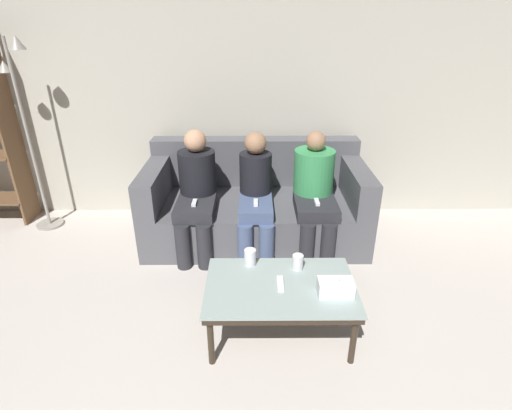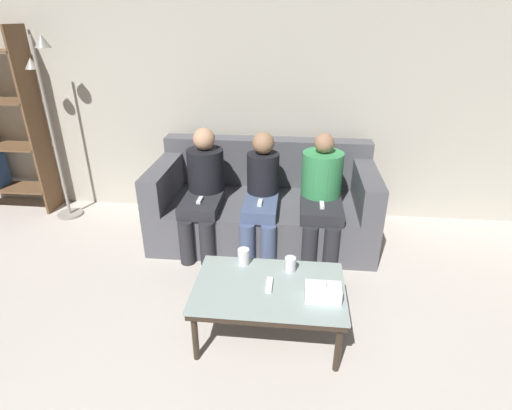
# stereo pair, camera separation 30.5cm
# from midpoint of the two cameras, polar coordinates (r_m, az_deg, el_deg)

# --- Properties ---
(wall_back) EXTENTS (12.00, 0.06, 2.60)m
(wall_back) POSITION_cam_midpoint_polar(r_m,az_deg,el_deg) (4.09, 4.17, 16.01)
(wall_back) COLOR #B7B2A3
(wall_back) RESTS_ON ground_plane
(couch) EXTENTS (2.03, 0.99, 0.88)m
(couch) POSITION_cam_midpoint_polar(r_m,az_deg,el_deg) (3.85, 3.39, -0.00)
(couch) COLOR #515156
(couch) RESTS_ON ground_plane
(coffee_table) EXTENTS (0.97, 0.63, 0.40)m
(coffee_table) POSITION_cam_midpoint_polar(r_m,az_deg,el_deg) (2.64, 5.26, -12.28)
(coffee_table) COLOR #8C9E99
(coffee_table) RESTS_ON ground_plane
(cup_near_left) EXTENTS (0.08, 0.08, 0.10)m
(cup_near_left) POSITION_cam_midpoint_polar(r_m,az_deg,el_deg) (2.74, 8.13, -8.48)
(cup_near_left) COLOR silver
(cup_near_left) RESTS_ON coffee_table
(cup_near_right) EXTENTS (0.08, 0.08, 0.12)m
(cup_near_right) POSITION_cam_midpoint_polar(r_m,az_deg,el_deg) (2.79, 1.36, -7.47)
(cup_near_right) COLOR silver
(cup_near_right) RESTS_ON coffee_table
(tissue_box) EXTENTS (0.22, 0.12, 0.13)m
(tissue_box) POSITION_cam_midpoint_polar(r_m,az_deg,el_deg) (2.54, 13.05, -12.16)
(tissue_box) COLOR white
(tissue_box) RESTS_ON coffee_table
(game_remote) EXTENTS (0.04, 0.15, 0.02)m
(game_remote) POSITION_cam_midpoint_polar(r_m,az_deg,el_deg) (2.61, 5.30, -11.40)
(game_remote) COLOR white
(game_remote) RESTS_ON coffee_table
(standing_lamp) EXTENTS (0.31, 0.26, 1.82)m
(standing_lamp) POSITION_cam_midpoint_polar(r_m,az_deg,el_deg) (4.38, -25.65, 11.88)
(standing_lamp) COLOR gray
(standing_lamp) RESTS_ON ground_plane
(seated_person_left_end) EXTENTS (0.33, 0.70, 1.08)m
(seated_person_left_end) POSITION_cam_midpoint_polar(r_m,az_deg,el_deg) (3.59, -5.08, 2.52)
(seated_person_left_end) COLOR #28282D
(seated_person_left_end) RESTS_ON ground_plane
(seated_person_mid_left) EXTENTS (0.31, 0.68, 1.06)m
(seated_person_mid_left) POSITION_cam_midpoint_polar(r_m,az_deg,el_deg) (3.52, 3.28, 1.77)
(seated_person_mid_left) COLOR #47567A
(seated_person_mid_left) RESTS_ON ground_plane
(seated_person_mid_right) EXTENTS (0.36, 0.70, 1.07)m
(seated_person_mid_right) POSITION_cam_midpoint_polar(r_m,az_deg,el_deg) (3.56, 11.77, 1.84)
(seated_person_mid_right) COLOR #28282D
(seated_person_mid_right) RESTS_ON ground_plane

